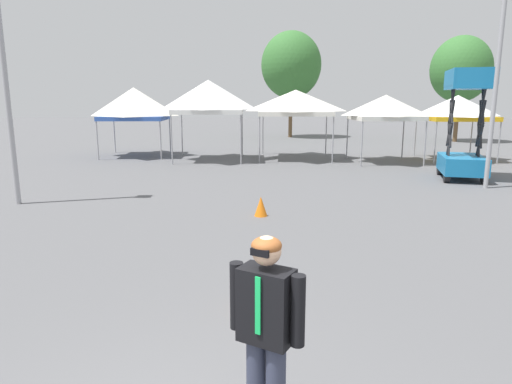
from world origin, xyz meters
TOP-DOWN VIEW (x-y plane):
  - canopy_tent_behind_center at (-6.37, 19.96)m, footprint 3.32×3.32m
  - canopy_tent_center at (-2.46, 18.51)m, footprint 3.31×3.31m
  - canopy_tent_behind_left at (1.60, 19.22)m, footprint 3.52×3.52m
  - canopy_tent_left_of_center at (5.56, 18.06)m, footprint 3.03×3.03m
  - canopy_tent_behind_right at (9.07, 18.95)m, footprint 2.94×2.94m
  - scissor_lift at (7.26, 13.56)m, footprint 1.87×2.55m
  - person_foreground at (0.44, 0.62)m, footprint 0.59×0.41m
  - light_pole_near_lift at (7.37, 11.88)m, footprint 0.36×0.36m
  - light_pole_opposite_side at (-6.44, 9.15)m, footprint 0.36×0.36m
  - tree_behind_tents_right at (12.93, 28.61)m, footprint 3.91×3.91m
  - tree_behind_tents_left at (1.87, 32.01)m, footprint 4.44×4.44m
  - traffic_cone_lot_center at (0.22, 8.05)m, footprint 0.32×0.32m
  - traffic_cone_near_barrier at (0.31, 3.03)m, footprint 0.32×0.32m

SIDE VIEW (x-z plane):
  - traffic_cone_lot_center at x=0.22m, z-range 0.00..0.49m
  - traffic_cone_near_barrier at x=0.31m, z-range 0.00..0.62m
  - person_foreground at x=0.44m, z-range 0.14..1.92m
  - scissor_lift at x=7.26m, z-range -0.74..3.07m
  - canopy_tent_behind_right at x=9.07m, z-range 0.92..3.92m
  - canopy_tent_left_of_center at x=5.56m, z-range 0.95..3.96m
  - canopy_tent_behind_center at x=-6.37m, z-range 0.90..4.30m
  - canopy_tent_behind_left at x=1.60m, z-range 1.03..4.29m
  - canopy_tent_center at x=-2.46m, z-range 1.08..4.77m
  - light_pole_opposite_side at x=-6.44m, z-range 0.55..7.98m
  - light_pole_near_lift at x=7.37m, z-range 0.56..8.68m
  - tree_behind_tents_right at x=12.93m, z-range 1.30..8.24m
  - tree_behind_tents_left at x=1.87m, z-range 1.43..9.20m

